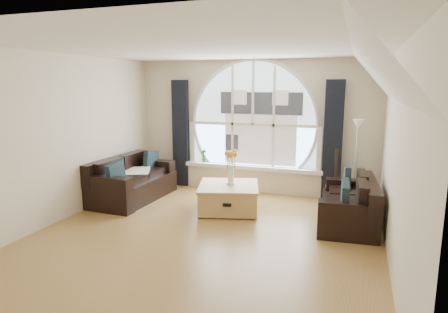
# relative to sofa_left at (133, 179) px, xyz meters

# --- Properties ---
(ground) EXTENTS (5.00, 5.50, 0.01)m
(ground) POSITION_rel_sofa_left_xyz_m (2.02, -1.34, -0.40)
(ground) COLOR brown
(ground) RESTS_ON ground
(ceiling) EXTENTS (5.00, 5.50, 0.01)m
(ceiling) POSITION_rel_sofa_left_xyz_m (2.02, -1.34, 2.30)
(ceiling) COLOR silver
(ceiling) RESTS_ON ground
(wall_back) EXTENTS (5.00, 0.01, 2.70)m
(wall_back) POSITION_rel_sofa_left_xyz_m (2.02, 1.41, 0.95)
(wall_back) COLOR beige
(wall_back) RESTS_ON ground
(wall_front) EXTENTS (5.00, 0.01, 2.70)m
(wall_front) POSITION_rel_sofa_left_xyz_m (2.02, -4.09, 0.95)
(wall_front) COLOR beige
(wall_front) RESTS_ON ground
(wall_left) EXTENTS (0.01, 5.50, 2.70)m
(wall_left) POSITION_rel_sofa_left_xyz_m (-0.48, -1.34, 0.95)
(wall_left) COLOR beige
(wall_left) RESTS_ON ground
(wall_right) EXTENTS (0.01, 5.50, 2.70)m
(wall_right) POSITION_rel_sofa_left_xyz_m (4.52, -1.34, 0.95)
(wall_right) COLOR beige
(wall_right) RESTS_ON ground
(attic_slope) EXTENTS (0.92, 5.50, 0.72)m
(attic_slope) POSITION_rel_sofa_left_xyz_m (4.22, -1.34, 1.95)
(attic_slope) COLOR silver
(attic_slope) RESTS_ON ground
(arched_window) EXTENTS (2.60, 0.06, 2.15)m
(arched_window) POSITION_rel_sofa_left_xyz_m (2.02, 1.38, 1.23)
(arched_window) COLOR silver
(arched_window) RESTS_ON wall_back
(window_sill) EXTENTS (2.90, 0.22, 0.08)m
(window_sill) POSITION_rel_sofa_left_xyz_m (2.02, 1.31, 0.11)
(window_sill) COLOR white
(window_sill) RESTS_ON wall_back
(window_frame) EXTENTS (2.76, 0.08, 2.15)m
(window_frame) POSITION_rel_sofa_left_xyz_m (2.02, 1.35, 1.23)
(window_frame) COLOR white
(window_frame) RESTS_ON wall_back
(neighbor_house) EXTENTS (1.70, 0.02, 1.50)m
(neighbor_house) POSITION_rel_sofa_left_xyz_m (2.17, 1.36, 1.10)
(neighbor_house) COLOR silver
(neighbor_house) RESTS_ON wall_back
(curtain_left) EXTENTS (0.35, 0.12, 2.30)m
(curtain_left) POSITION_rel_sofa_left_xyz_m (0.42, 1.29, 0.75)
(curtain_left) COLOR black
(curtain_left) RESTS_ON ground
(curtain_right) EXTENTS (0.35, 0.12, 2.30)m
(curtain_right) POSITION_rel_sofa_left_xyz_m (3.62, 1.29, 0.75)
(curtain_right) COLOR black
(curtain_right) RESTS_ON ground
(sofa_left) EXTENTS (0.99, 1.87, 0.82)m
(sofa_left) POSITION_rel_sofa_left_xyz_m (0.00, 0.00, 0.00)
(sofa_left) COLOR black
(sofa_left) RESTS_ON ground
(sofa_right) EXTENTS (0.94, 1.69, 0.73)m
(sofa_right) POSITION_rel_sofa_left_xyz_m (3.99, -0.05, 0.00)
(sofa_right) COLOR black
(sofa_right) RESTS_ON ground
(coffee_chest) EXTENTS (1.27, 1.27, 0.50)m
(coffee_chest) POSITION_rel_sofa_left_xyz_m (1.97, -0.03, -0.15)
(coffee_chest) COLOR tan
(coffee_chest) RESTS_ON ground
(throw_blanket) EXTENTS (0.73, 0.73, 0.10)m
(throw_blanket) POSITION_rel_sofa_left_xyz_m (-0.01, 0.10, 0.10)
(throw_blanket) COLOR silver
(throw_blanket) RESTS_ON sofa_left
(vase_flowers) EXTENTS (0.24, 0.24, 0.70)m
(vase_flowers) POSITION_rel_sofa_left_xyz_m (1.99, 0.03, 0.45)
(vase_flowers) COLOR white
(vase_flowers) RESTS_ON coffee_chest
(floor_lamp) EXTENTS (0.24, 0.24, 1.60)m
(floor_lamp) POSITION_rel_sofa_left_xyz_m (4.06, 0.94, 0.40)
(floor_lamp) COLOR #B2B2B2
(floor_lamp) RESTS_ON ground
(guitar) EXTENTS (0.40, 0.30, 1.06)m
(guitar) POSITION_rel_sofa_left_xyz_m (3.73, 1.00, 0.13)
(guitar) COLOR #8F5B25
(guitar) RESTS_ON ground
(potted_plant) EXTENTS (0.16, 0.13, 0.28)m
(potted_plant) POSITION_rel_sofa_left_xyz_m (0.94, 1.31, 0.29)
(potted_plant) COLOR #1E6023
(potted_plant) RESTS_ON window_sill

